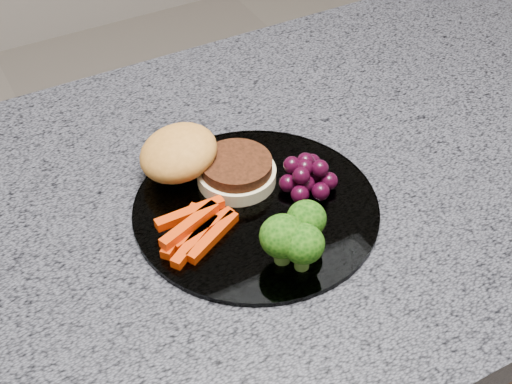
# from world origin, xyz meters

# --- Properties ---
(countertop) EXTENTS (1.20, 0.60, 0.04)m
(countertop) POSITION_xyz_m (0.00, 0.00, 0.88)
(countertop) COLOR #4F505A
(countertop) RESTS_ON island_cabinet
(plate) EXTENTS (0.26, 0.26, 0.01)m
(plate) POSITION_xyz_m (0.01, -0.03, 0.90)
(plate) COLOR white
(plate) RESTS_ON countertop
(burger) EXTENTS (0.16, 0.15, 0.05)m
(burger) POSITION_xyz_m (-0.02, 0.04, 0.93)
(burger) COLOR beige
(burger) RESTS_ON plate
(carrot_sticks) EXTENTS (0.09, 0.07, 0.02)m
(carrot_sticks) POSITION_xyz_m (-0.06, -0.03, 0.91)
(carrot_sticks) COLOR red
(carrot_sticks) RESTS_ON plate
(broccoli) EXTENTS (0.08, 0.07, 0.05)m
(broccoli) POSITION_xyz_m (0.01, -0.11, 0.94)
(broccoli) COLOR #55832F
(broccoli) RESTS_ON plate
(grape_bunch) EXTENTS (0.06, 0.06, 0.03)m
(grape_bunch) POSITION_xyz_m (0.07, -0.03, 0.92)
(grape_bunch) COLOR black
(grape_bunch) RESTS_ON plate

